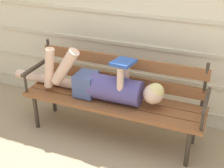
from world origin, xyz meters
The scene contains 4 objects.
ground_plane centered at (0.00, 0.00, 0.00)m, with size 12.00×12.00×0.00m, color tan.
house_siding centered at (0.00, 0.69, 1.16)m, with size 5.39×0.08×2.32m.
park_bench centered at (0.00, 0.21, 0.47)m, with size 1.83×0.47×0.87m.
reclining_person centered at (-0.11, 0.14, 0.58)m, with size 1.68×0.27×0.52m.
Camera 1 is at (0.98, -2.30, 1.98)m, focal length 49.12 mm.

